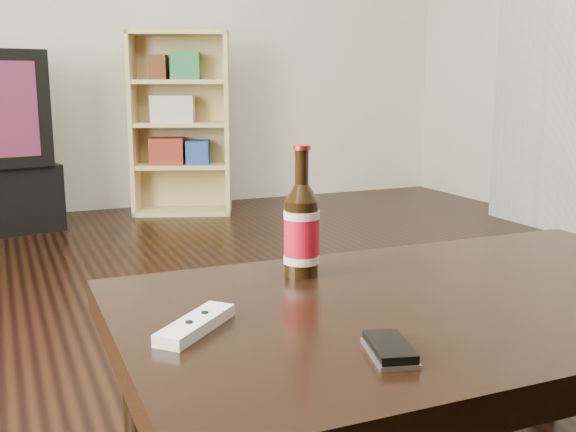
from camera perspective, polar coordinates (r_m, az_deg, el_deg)
name	(u,v)px	position (r m, az deg, el deg)	size (l,w,h in m)	color
floor	(288,392)	(1.95, 0.01, -14.70)	(5.00, 6.00, 0.01)	black
wall_back	(102,2)	(4.70, -15.49, 17.04)	(5.00, 0.02, 2.70)	beige
bookshelf	(180,120)	(4.44, -9.15, 8.00)	(0.69, 0.49, 1.16)	tan
coffee_table	(449,325)	(1.32, 13.45, -8.99)	(1.23, 0.73, 0.46)	black
beer_bottle	(302,230)	(1.36, 1.16, -1.22)	(0.09, 0.09, 0.27)	black
phone	(390,349)	(1.00, 8.60, -11.11)	(0.09, 0.12, 0.02)	#B4B4B7
remote	(196,325)	(1.10, -7.82, -9.09)	(0.16, 0.16, 0.02)	#B8B9BB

